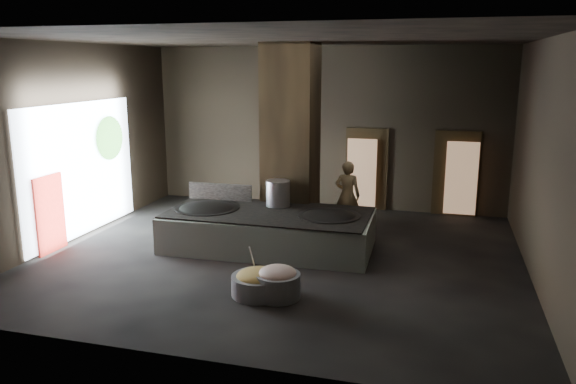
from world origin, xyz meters
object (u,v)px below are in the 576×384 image
(hearth_platform, at_px, (269,231))
(wok_left, at_px, (207,211))
(stock_pot, at_px, (278,193))
(cook, at_px, (347,195))
(wok_right, at_px, (329,219))
(veg_basin, at_px, (259,285))
(meat_basin, at_px, (278,286))

(hearth_platform, distance_m, wok_left, 1.49)
(stock_pot, distance_m, cook, 1.97)
(hearth_platform, xyz_separation_m, wok_right, (1.35, 0.05, 0.36))
(hearth_platform, xyz_separation_m, stock_pot, (0.05, 0.55, 0.74))
(cook, relative_size, veg_basin, 1.76)
(cook, relative_size, meat_basin, 2.13)
(wok_right, distance_m, meat_basin, 2.70)
(hearth_platform, bearing_deg, wok_right, 0.55)
(cook, bearing_deg, veg_basin, 80.93)
(wok_left, xyz_separation_m, meat_basin, (2.42, -2.52, -0.53))
(meat_basin, bearing_deg, wok_left, 133.79)
(wok_left, relative_size, meat_basin, 1.78)
(veg_basin, bearing_deg, stock_pot, 100.22)
(hearth_platform, height_order, wok_left, wok_left)
(wok_right, bearing_deg, wok_left, -177.95)
(hearth_platform, distance_m, wok_right, 1.40)
(hearth_platform, xyz_separation_m, veg_basin, (0.61, -2.55, -0.21))
(hearth_platform, distance_m, meat_basin, 2.76)
(meat_basin, bearing_deg, stock_pot, 106.39)
(hearth_platform, relative_size, cook, 2.64)
(hearth_platform, relative_size, veg_basin, 4.65)
(stock_pot, height_order, meat_basin, stock_pot)
(wok_left, height_order, veg_basin, wok_left)
(wok_left, xyz_separation_m, veg_basin, (2.06, -2.50, -0.57))
(wok_left, height_order, stock_pot, stock_pot)
(stock_pot, bearing_deg, wok_right, -21.04)
(hearth_platform, relative_size, stock_pot, 7.67)
(cook, height_order, meat_basin, cook)
(stock_pot, height_order, cook, cook)
(hearth_platform, bearing_deg, cook, 52.03)
(hearth_platform, xyz_separation_m, cook, (1.43, 1.93, 0.46))
(wok_right, relative_size, cook, 0.78)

